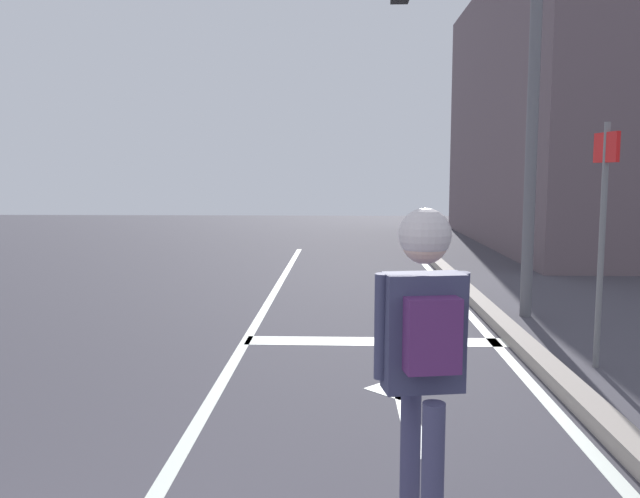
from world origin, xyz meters
The scene contains 9 objects.
lane_line_center centered at (0.30, 6.00, 0.00)m, with size 0.12×20.00×0.01m, color silver.
lane_line_curbside centered at (3.25, 6.00, 0.00)m, with size 0.12×20.00×0.01m, color silver.
stop_bar centered at (1.85, 6.51, 0.00)m, with size 3.11×0.40×0.01m, color silver.
lane_arrow_stem centered at (2.01, 3.98, 0.00)m, with size 0.16×1.40×0.01m, color silver.
lane_arrow_head centered at (2.01, 4.83, 0.00)m, with size 0.56×0.44×0.01m, color silver.
curb_strip centered at (3.50, 6.00, 0.07)m, with size 0.24×24.00×0.14m, color #A1958A.
skater centered at (1.86, 2.04, 1.20)m, with size 0.48×0.64×1.75m.
traffic_signal_mast centered at (3.28, 8.01, 3.57)m, with size 3.73×0.34×5.45m.
street_sign_post centered at (4.08, 5.55, 1.62)m, with size 0.09×0.44×2.51m.
Camera 1 is at (1.46, -1.13, 2.00)m, focal length 36.67 mm.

